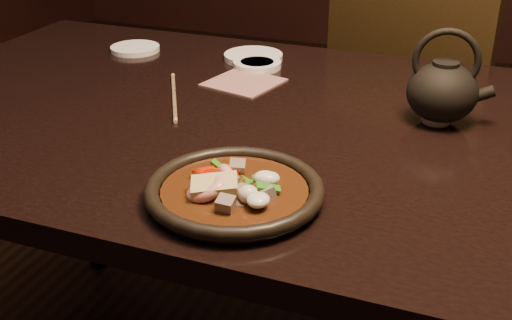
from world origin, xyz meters
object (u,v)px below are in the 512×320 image
(table, at_px, (281,157))
(tea_cup, at_px, (439,101))
(chair, at_px, (421,106))
(teapot, at_px, (443,89))
(plate, at_px, (235,191))

(table, bearing_deg, tea_cup, 16.56)
(table, height_order, tea_cup, tea_cup)
(chair, height_order, tea_cup, chair)
(teapot, bearing_deg, tea_cup, -134.97)
(table, distance_m, plate, 0.31)
(chair, distance_m, tea_cup, 0.68)
(table, xyz_separation_m, tea_cup, (0.26, 0.08, 0.12))
(table, height_order, chair, chair)
(table, height_order, plate, plate)
(table, relative_size, plate, 6.41)
(chair, relative_size, plate, 3.95)
(plate, relative_size, tea_cup, 2.97)
(tea_cup, relative_size, teapot, 0.51)
(plate, relative_size, teapot, 1.51)
(tea_cup, distance_m, teapot, 0.02)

